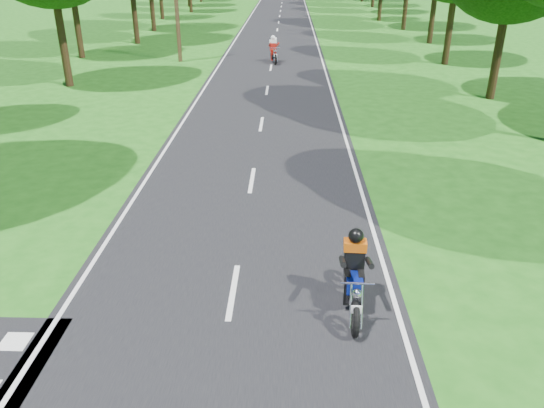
{
  "coord_description": "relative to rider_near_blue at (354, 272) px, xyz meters",
  "views": [
    {
      "loc": [
        1.1,
        -7.16,
        6.38
      ],
      "look_at": [
        0.75,
        4.0,
        1.1
      ],
      "focal_mm": 35.0,
      "sensor_mm": 36.0,
      "label": 1
    }
  ],
  "objects": [
    {
      "name": "ground",
      "position": [
        -2.41,
        -1.53,
        -0.85
      ],
      "size": [
        160.0,
        160.0,
        0.0
      ],
      "primitive_type": "plane",
      "color": "#1B5413",
      "rests_on": "ground"
    },
    {
      "name": "main_road",
      "position": [
        -2.41,
        48.47,
        -0.84
      ],
      "size": [
        7.0,
        140.0,
        0.02
      ],
      "primitive_type": "cube",
      "color": "black",
      "rests_on": "ground"
    },
    {
      "name": "road_markings",
      "position": [
        -2.55,
        46.59,
        -0.82
      ],
      "size": [
        7.4,
        140.0,
        0.01
      ],
      "color": "silver",
      "rests_on": "main_road"
    },
    {
      "name": "rider_near_blue",
      "position": [
        0.0,
        0.0,
        0.0
      ],
      "size": [
        0.76,
        2.01,
        1.65
      ],
      "primitive_type": null,
      "rotation": [
        0.0,
        0.0,
        -0.05
      ],
      "color": "navy",
      "rests_on": "main_road"
    },
    {
      "name": "rider_far_red",
      "position": [
        -2.3,
        26.15,
        0.01
      ],
      "size": [
        1.0,
        2.09,
        1.67
      ],
      "primitive_type": null,
      "rotation": [
        0.0,
        0.0,
        0.17
      ],
      "color": "#B0170D",
      "rests_on": "main_road"
    }
  ]
}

